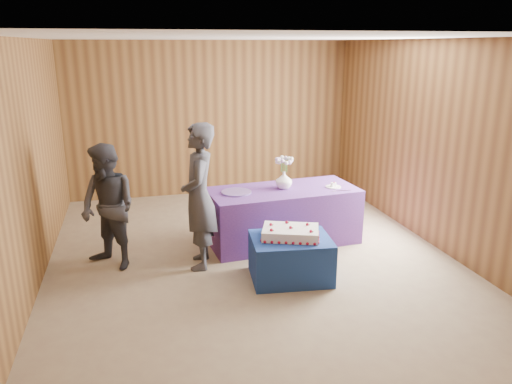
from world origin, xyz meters
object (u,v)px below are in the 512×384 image
object	(u,v)px
sheet_cake	(291,233)
serving_table	(283,215)
guest_left	(199,197)
guest_right	(108,207)
cake_table	(291,258)
vase	(284,180)

from	to	relation	value
sheet_cake	serving_table	bearing A→B (deg)	97.92
serving_table	guest_left	world-z (taller)	guest_left
sheet_cake	guest_right	size ratio (longest dim) A/B	0.51
sheet_cake	cake_table	bearing A→B (deg)	-69.33
sheet_cake	guest_left	size ratio (longest dim) A/B	0.44
cake_table	serving_table	size ratio (longest dim) A/B	0.45
cake_table	guest_left	world-z (taller)	guest_left
cake_table	vase	xyz separation A→B (m)	(0.26, 1.15, 0.62)
guest_left	guest_right	distance (m)	1.09
serving_table	vase	world-z (taller)	vase
cake_table	serving_table	bearing A→B (deg)	83.69
sheet_cake	vase	xyz separation A→B (m)	(0.26, 1.13, 0.31)
serving_table	sheet_cake	world-z (taller)	serving_table
serving_table	guest_right	distance (m)	2.31
serving_table	vase	distance (m)	0.49
sheet_cake	vase	world-z (taller)	vase
vase	serving_table	bearing A→B (deg)	-120.71
serving_table	guest_left	size ratio (longest dim) A/B	1.13
guest_right	cake_table	bearing A→B (deg)	23.87
serving_table	sheet_cake	xyz separation A→B (m)	(-0.24, -1.10, 0.18)
cake_table	guest_left	size ratio (longest dim) A/B	0.51
serving_table	sheet_cake	size ratio (longest dim) A/B	2.60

